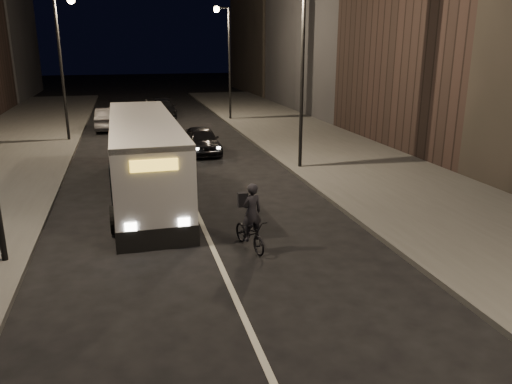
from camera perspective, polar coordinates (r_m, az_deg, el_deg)
ground at (r=11.42m, az=-1.65°, el=-13.60°), size 180.00×180.00×0.00m
sidewalk_right at (r=26.53m, az=9.51°, el=4.12°), size 7.00×70.00×0.16m
streetlight_right_mid at (r=22.88m, az=4.71°, el=15.66°), size 1.20×0.44×8.12m
streetlight_right_far at (r=38.36m, az=-3.47°, el=16.09°), size 1.20×0.44×8.12m
streetlight_left_far at (r=31.77m, az=-21.06°, el=14.93°), size 1.20×0.44×8.12m
city_bus at (r=19.67m, az=-12.65°, el=4.24°), size 2.78×11.31×3.03m
cyclist_on_bicycle at (r=14.34m, az=-0.65°, el=-4.06°), size 0.99×1.85×2.03m
car_near at (r=27.24m, az=-6.21°, el=5.92°), size 1.76×4.18×1.41m
car_mid at (r=36.06m, az=-16.43°, el=8.07°), size 1.79×4.66×1.51m
car_far at (r=41.45m, az=-10.53°, el=9.39°), size 1.94×4.65×1.34m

